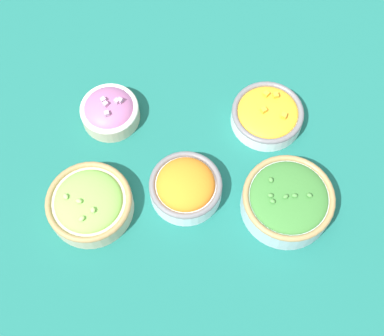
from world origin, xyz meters
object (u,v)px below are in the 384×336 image
(bowl_lettuce, at_px, (89,203))
(bowl_red_onion, at_px, (110,111))
(bowl_carrots, at_px, (186,186))
(bowl_broccoli, at_px, (288,200))
(bowl_squash, at_px, (267,115))

(bowl_lettuce, distance_m, bowl_red_onion, 0.21)
(bowl_carrots, relative_size, bowl_red_onion, 1.17)
(bowl_broccoli, xyz_separation_m, bowl_carrots, (0.20, -0.02, -0.01))
(bowl_broccoli, height_order, bowl_carrots, bowl_broccoli)
(bowl_broccoli, height_order, bowl_squash, bowl_broccoli)
(bowl_squash, bearing_deg, bowl_carrots, 47.43)
(bowl_carrots, bearing_deg, bowl_lettuce, 13.45)
(bowl_broccoli, height_order, bowl_lettuce, bowl_broccoli)
(bowl_broccoli, height_order, bowl_red_onion, bowl_broccoli)
(bowl_lettuce, distance_m, bowl_squash, 0.41)
(bowl_lettuce, height_order, bowl_carrots, bowl_carrots)
(bowl_broccoli, distance_m, bowl_carrots, 0.20)
(bowl_carrots, bearing_deg, bowl_broccoli, 174.08)
(bowl_squash, bearing_deg, bowl_red_onion, 1.86)
(bowl_broccoli, relative_size, bowl_carrots, 1.23)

